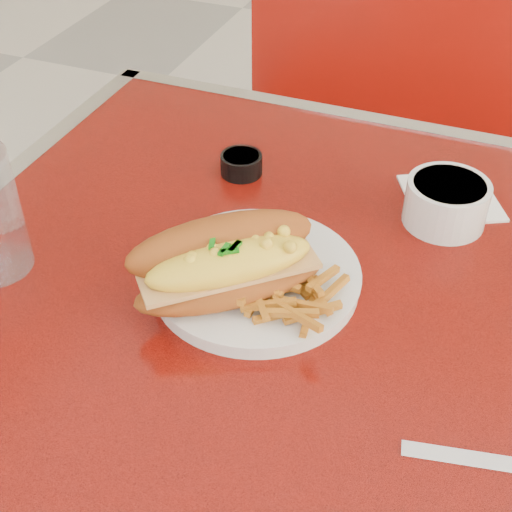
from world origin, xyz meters
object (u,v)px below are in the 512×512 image
(booth_bench_far, at_px, (468,238))
(fork, at_px, (311,273))
(gravy_ramekin, at_px, (446,201))
(mac_hoagie, at_px, (226,263))
(dinner_plate, at_px, (256,277))
(sauce_cup_left, at_px, (241,163))
(diner_table, at_px, (417,413))

(booth_bench_far, height_order, fork, booth_bench_far)
(gravy_ramekin, bearing_deg, mac_hoagie, -129.51)
(dinner_plate, xyz_separation_m, sauce_cup_left, (-0.10, 0.20, 0.01))
(booth_bench_far, relative_size, dinner_plate, 4.84)
(diner_table, distance_m, dinner_plate, 0.27)
(mac_hoagie, xyz_separation_m, sauce_cup_left, (-0.08, 0.24, -0.04))
(dinner_plate, distance_m, mac_hoagie, 0.06)
(fork, bearing_deg, dinner_plate, 109.32)
(fork, height_order, sauce_cup_left, sauce_cup_left)
(gravy_ramekin, bearing_deg, booth_bench_far, 87.55)
(booth_bench_far, xyz_separation_m, sauce_cup_left, (-0.30, -0.63, 0.50))
(dinner_plate, distance_m, gravy_ramekin, 0.26)
(diner_table, relative_size, sauce_cup_left, 17.19)
(diner_table, relative_size, fork, 9.05)
(mac_hoagie, bearing_deg, diner_table, -25.98)
(sauce_cup_left, bearing_deg, mac_hoagie, -70.93)
(sauce_cup_left, bearing_deg, diner_table, -31.17)
(fork, distance_m, gravy_ramekin, 0.21)
(diner_table, xyz_separation_m, mac_hoagie, (-0.22, -0.06, 0.22))
(diner_table, distance_m, mac_hoagie, 0.31)
(booth_bench_far, xyz_separation_m, mac_hoagie, (-0.22, -0.87, 0.54))
(fork, bearing_deg, mac_hoagie, 128.26)
(diner_table, xyz_separation_m, booth_bench_far, (0.00, 0.81, -0.32))
(diner_table, height_order, gravy_ramekin, gravy_ramekin)
(dinner_plate, relative_size, fork, 1.82)
(fork, bearing_deg, gravy_ramekin, -33.85)
(sauce_cup_left, bearing_deg, gravy_ramekin, -2.03)
(diner_table, height_order, sauce_cup_left, sauce_cup_left)
(sauce_cup_left, bearing_deg, fork, -49.07)
(mac_hoagie, relative_size, sauce_cup_left, 3.10)
(diner_table, height_order, booth_bench_far, booth_bench_far)
(diner_table, bearing_deg, dinner_plate, -174.25)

